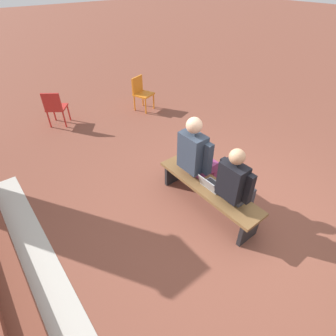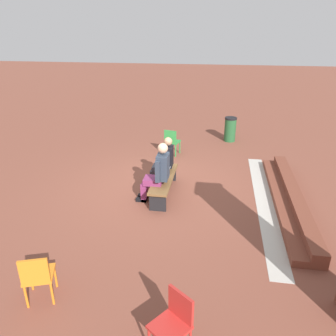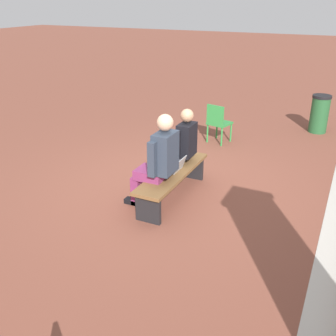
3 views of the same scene
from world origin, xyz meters
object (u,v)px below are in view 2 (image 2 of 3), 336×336
at_px(laptop, 165,175).
at_px(person_student, 164,161).
at_px(bench, 164,181).
at_px(plastic_chair_by_pillar, 37,275).
at_px(litter_bin, 230,129).
at_px(person_adult, 158,171).
at_px(plastic_chair_near_bench_right, 172,141).
at_px(plastic_chair_mid_courtyard, 174,320).

bearing_deg(laptop, person_student, -167.97).
distance_m(bench, laptop, 0.16).
bearing_deg(plastic_chair_by_pillar, litter_bin, 160.40).
xyz_separation_m(person_adult, plastic_chair_near_bench_right, (-3.02, -0.14, -0.27)).
relative_size(person_student, person_adult, 0.92).
bearing_deg(bench, plastic_chair_near_bench_right, -175.47).
distance_m(plastic_chair_by_pillar, plastic_chair_mid_courtyard, 2.12).
bearing_deg(plastic_chair_mid_courtyard, person_adult, -166.38).
xyz_separation_m(person_adult, litter_bin, (-4.74, 1.71, -0.32)).
height_order(laptop, plastic_chair_by_pillar, plastic_chair_by_pillar).
relative_size(plastic_chair_mid_courtyard, litter_bin, 0.98).
distance_m(bench, plastic_chair_by_pillar, 3.85).
distance_m(bench, plastic_chair_mid_courtyard, 4.20).
bearing_deg(plastic_chair_by_pillar, plastic_chair_near_bench_right, 170.88).
bearing_deg(bench, person_student, -171.05).
xyz_separation_m(bench, plastic_chair_by_pillar, (3.64, -1.23, 0.13)).
relative_size(plastic_chair_by_pillar, plastic_chair_mid_courtyard, 1.00).
bearing_deg(plastic_chair_near_bench_right, person_student, 3.70).
height_order(plastic_chair_near_bench_right, plastic_chair_mid_courtyard, same).
xyz_separation_m(bench, laptop, (-0.05, 0.01, 0.15)).
distance_m(person_student, litter_bin, 4.33).
bearing_deg(bench, person_adult, -11.83).
bearing_deg(plastic_chair_near_bench_right, person_adult, 2.64).
xyz_separation_m(bench, plastic_chair_near_bench_right, (-2.68, -0.21, 0.13)).
xyz_separation_m(plastic_chair_mid_courtyard, litter_bin, (-8.50, 0.79, -0.05)).
relative_size(person_student, plastic_chair_near_bench_right, 1.57).
height_order(person_adult, plastic_chair_near_bench_right, person_adult).
relative_size(bench, laptop, 5.62).
bearing_deg(person_student, plastic_chair_near_bench_right, -176.30).
distance_m(person_student, plastic_chair_by_pillar, 4.23).
bearing_deg(litter_bin, plastic_chair_near_bench_right, -47.12).
bearing_deg(person_adult, person_student, 179.50).
xyz_separation_m(bench, person_student, (-0.42, -0.07, 0.35)).
relative_size(bench, plastic_chair_mid_courtyard, 2.14).
xyz_separation_m(plastic_chair_near_bench_right, litter_bin, (-1.71, 1.85, -0.05)).
bearing_deg(plastic_chair_by_pillar, person_adult, 160.70).
bearing_deg(plastic_chair_by_pillar, plastic_chair_mid_courtyard, 77.24).
height_order(plastic_chair_mid_courtyard, litter_bin, litter_bin).
distance_m(person_adult, litter_bin, 5.05).
height_order(laptop, plastic_chair_near_bench_right, plastic_chair_near_bench_right).
bearing_deg(plastic_chair_mid_courtyard, plastic_chair_by_pillar, -102.76).
xyz_separation_m(bench, plastic_chair_mid_courtyard, (4.11, 0.84, 0.13)).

